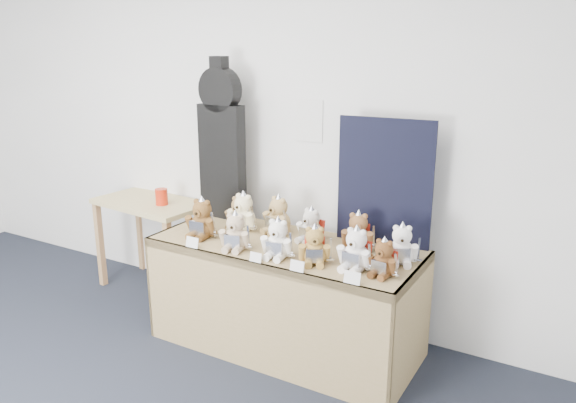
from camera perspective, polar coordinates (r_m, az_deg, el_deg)
The scene contains 22 objects.
room_shell at distance 4.03m, azimuth 2.16°, elevation 8.19°, with size 6.00×6.00×6.00m.
display_table at distance 3.73m, azimuth -0.89°, elevation -7.03°, with size 1.80×0.75×0.75m.
side_table at distance 4.79m, azimuth -13.71°, elevation -1.39°, with size 0.98×0.61×0.78m.
guitar_case at distance 4.19m, azimuth -6.76°, elevation 6.11°, with size 0.37×0.12×1.19m.
navy_board at distance 3.67m, azimuth 9.78°, elevation 1.90°, with size 0.63×0.02×0.84m, color black.
red_cup at distance 4.60m, azimuth -12.72°, elevation 0.47°, with size 0.10×0.10×0.13m, color red.
teddy_front_far_left at distance 3.87m, azimuth -8.74°, elevation -1.85°, with size 0.25×0.21×0.30m.
teddy_front_left at distance 3.62m, azimuth -5.38°, elevation -3.22°, with size 0.23×0.21×0.28m.
teddy_front_centre at distance 3.47m, azimuth -1.05°, elevation -3.95°, with size 0.23×0.20×0.28m.
teddy_front_right at distance 3.39m, azimuth 2.71°, elevation -4.63°, with size 0.22×0.21×0.27m.
teddy_front_far_right at distance 3.32m, azimuth 6.89°, elevation -5.01°, with size 0.24×0.20×0.29m.
teddy_front_end at distance 3.26m, azimuth 9.66°, elevation -5.81°, with size 0.20×0.18×0.25m.
teddy_back_left at distance 3.98m, azimuth -4.58°, elevation -1.23°, with size 0.25×0.20×0.30m.
teddy_back_centre_left at distance 3.90m, azimuth -1.03°, elevation -1.56°, with size 0.24×0.23×0.30m.
teddy_back_centre_right at distance 3.74m, azimuth 2.33°, elevation -2.60°, with size 0.22×0.20×0.26m.
teddy_back_right at distance 3.62m, azimuth 7.13°, elevation -3.23°, with size 0.24×0.21×0.28m.
teddy_back_end at distance 3.45m, azimuth 11.46°, elevation -4.47°, with size 0.23×0.21×0.28m.
teddy_back_far_left at distance 4.03m, azimuth -5.01°, elevation -1.26°, with size 0.22×0.17×0.27m.
entry_card_a at distance 3.70m, azimuth -9.71°, elevation -4.12°, with size 0.10×0.00×0.07m, color silver.
entry_card_b at distance 3.43m, azimuth -3.30°, elevation -5.68°, with size 0.08×0.00×0.06m, color silver.
entry_card_c at distance 3.29m, azimuth 0.93°, elevation -6.57°, with size 0.09×0.00×0.07m, color silver.
entry_card_d at distance 3.15m, azimuth 6.54°, elevation -7.70°, with size 0.10×0.00×0.07m, color silver.
Camera 1 is at (2.70, -1.03, 2.05)m, focal length 35.00 mm.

